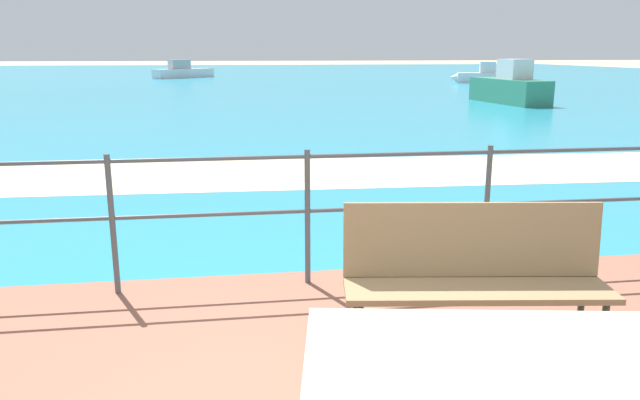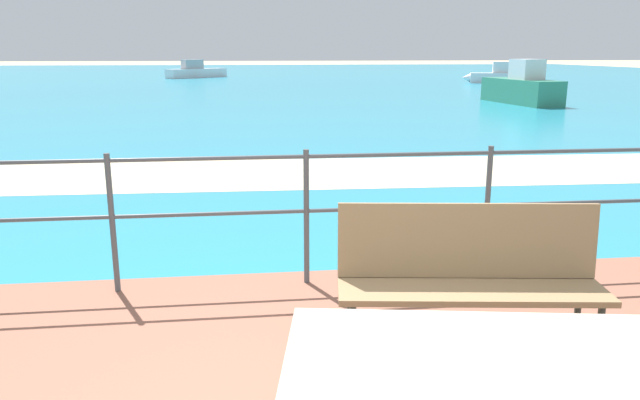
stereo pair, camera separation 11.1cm
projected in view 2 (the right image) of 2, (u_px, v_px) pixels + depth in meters
name	position (u px, v px, depth m)	size (l,w,h in m)	color
sea_water	(252.00, 79.00, 41.17)	(90.00, 90.00, 0.01)	teal
beach_strip	(276.00, 173.00, 9.48)	(54.00, 2.47, 0.01)	beige
park_bench	(469.00, 269.00, 3.55)	(1.58, 0.61, 0.94)	#8C704C
railing_fence	(306.00, 200.00, 4.71)	(5.94, 0.04, 1.08)	#4C5156
boat_near	(495.00, 76.00, 36.11)	(3.58, 1.82, 1.25)	silver
boat_mid	(519.00, 88.00, 22.05)	(1.55, 4.42, 1.58)	#338466
boat_far	(197.00, 72.00, 43.38)	(4.43, 4.06, 1.27)	silver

